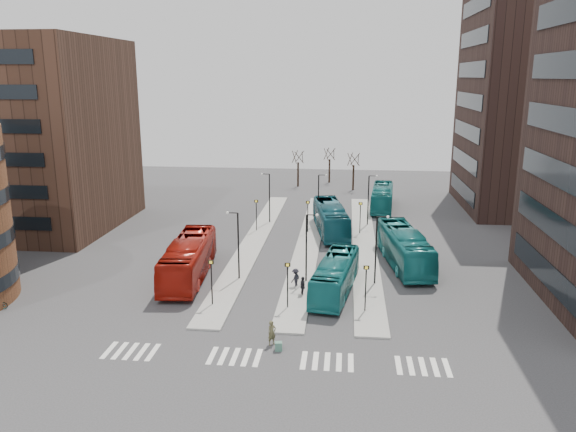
# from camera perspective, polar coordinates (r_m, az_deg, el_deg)

# --- Properties ---
(ground) EXTENTS (160.00, 160.00, 0.00)m
(ground) POSITION_cam_1_polar(r_m,az_deg,el_deg) (34.14, -5.08, -17.28)
(ground) COLOR #313134
(ground) RESTS_ON ground
(island_left) EXTENTS (2.50, 45.00, 0.15)m
(island_left) POSITION_cam_1_polar(r_m,az_deg,el_deg) (61.97, -3.43, -2.51)
(island_left) COLOR gray
(island_left) RESTS_ON ground
(island_mid) EXTENTS (2.50, 45.00, 0.15)m
(island_mid) POSITION_cam_1_polar(r_m,az_deg,el_deg) (61.30, 2.11, -2.69)
(island_mid) COLOR gray
(island_mid) RESTS_ON ground
(island_right) EXTENTS (2.50, 45.00, 0.15)m
(island_right) POSITION_cam_1_polar(r_m,az_deg,el_deg) (61.21, 7.73, -2.83)
(island_right) COLOR gray
(island_right) RESTS_ON ground
(suitcase) EXTENTS (0.53, 0.45, 0.60)m
(suitcase) POSITION_cam_1_polar(r_m,az_deg,el_deg) (38.19, -0.97, -13.10)
(suitcase) COLOR navy
(suitcase) RESTS_ON ground
(red_bus) EXTENTS (4.03, 13.08, 3.59)m
(red_bus) POSITION_cam_1_polar(r_m,az_deg,el_deg) (51.23, -10.05, -4.29)
(red_bus) COLOR #9F160C
(red_bus) RESTS_ON ground
(teal_bus_a) EXTENTS (4.12, 11.01, 3.00)m
(teal_bus_a) POSITION_cam_1_polar(r_m,az_deg,el_deg) (47.32, 4.84, -6.05)
(teal_bus_a) COLOR #166D6F
(teal_bus_a) RESTS_ON ground
(teal_bus_b) EXTENTS (4.81, 12.63, 3.43)m
(teal_bus_b) POSITION_cam_1_polar(r_m,az_deg,el_deg) (64.96, 4.35, -0.25)
(teal_bus_b) COLOR #124F5C
(teal_bus_b) RESTS_ON ground
(teal_bus_c) EXTENTS (4.76, 12.90, 3.51)m
(teal_bus_c) POSITION_cam_1_polar(r_m,az_deg,el_deg) (54.88, 11.71, -3.16)
(teal_bus_c) COLOR #156A6B
(teal_bus_c) RESTS_ON ground
(teal_bus_d) EXTENTS (3.64, 11.64, 3.19)m
(teal_bus_d) POSITION_cam_1_polar(r_m,az_deg,el_deg) (77.65, 9.55, 1.87)
(teal_bus_d) COLOR #167071
(teal_bus_d) RESTS_ON ground
(traveller) EXTENTS (0.75, 0.72, 1.72)m
(traveller) POSITION_cam_1_polar(r_m,az_deg,el_deg) (38.69, -1.65, -11.79)
(traveller) COLOR brown
(traveller) RESTS_ON ground
(commuter_a) EXTENTS (1.04, 0.91, 1.80)m
(commuter_a) POSITION_cam_1_polar(r_m,az_deg,el_deg) (51.51, -10.60, -5.26)
(commuter_a) COLOR black
(commuter_a) RESTS_ON ground
(commuter_b) EXTENTS (0.76, 1.07, 1.69)m
(commuter_b) POSITION_cam_1_polar(r_m,az_deg,el_deg) (46.64, 1.51, -7.17)
(commuter_b) COLOR black
(commuter_b) RESTS_ON ground
(commuter_c) EXTENTS (1.08, 1.25, 1.68)m
(commuter_c) POSITION_cam_1_polar(r_m,az_deg,el_deg) (48.51, 0.77, -6.32)
(commuter_c) COLOR black
(commuter_c) RESTS_ON ground
(crosswalk_stripes) EXTENTS (22.35, 2.40, 0.01)m
(crosswalk_stripes) POSITION_cam_1_polar(r_m,az_deg,el_deg) (37.31, -1.15, -14.30)
(crosswalk_stripes) COLOR silver
(crosswalk_stripes) RESTS_ON ground
(office_block) EXTENTS (25.00, 20.12, 22.00)m
(office_block) POSITION_cam_1_polar(r_m,az_deg,el_deg) (74.51, -26.63, 7.41)
(office_block) COLOR #442B1F
(office_block) RESTS_ON ground
(tower_far) EXTENTS (20.12, 20.00, 30.00)m
(tower_far) POSITION_cam_1_polar(r_m,az_deg,el_deg) (82.82, 24.85, 10.91)
(tower_far) COLOR #2E1E19
(tower_far) RESTS_ON ground
(sign_poles) EXTENTS (12.45, 22.12, 3.65)m
(sign_poles) POSITION_cam_1_polar(r_m,az_deg,el_deg) (53.97, 1.20, -2.43)
(sign_poles) COLOR black
(sign_poles) RESTS_ON ground
(lamp_posts) EXTENTS (14.04, 20.24, 6.12)m
(lamp_posts) POSITION_cam_1_polar(r_m,az_deg,el_deg) (58.41, 2.63, 0.03)
(lamp_posts) COLOR black
(lamp_posts) RESTS_ON ground
(bare_trees) EXTENTS (10.97, 8.14, 5.90)m
(bare_trees) POSITION_cam_1_polar(r_m,az_deg,el_deg) (92.52, 3.96, 4.70)
(bare_trees) COLOR black
(bare_trees) RESTS_ON ground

